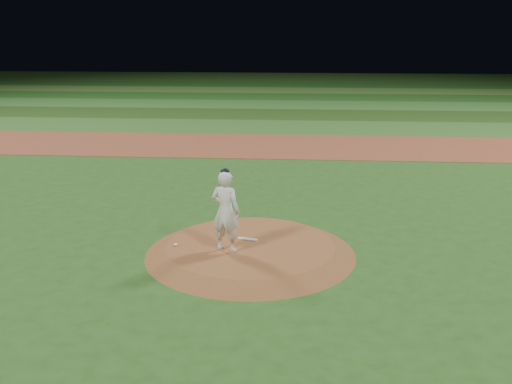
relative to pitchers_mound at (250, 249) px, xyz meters
name	(u,v)px	position (x,y,z in m)	size (l,w,h in m)	color
ground	(250,253)	(0.00, 0.00, -0.12)	(120.00, 120.00, 0.00)	#25521A
infield_dirt_band	(274,146)	(0.00, 14.00, -0.12)	(70.00, 6.00, 0.02)	brown
outfield_stripe_0	(278,127)	(0.00, 19.50, -0.12)	(70.00, 5.00, 0.02)	#2F6223
outfield_stripe_1	(280,114)	(0.00, 24.50, -0.12)	(70.00, 5.00, 0.02)	#214416
outfield_stripe_2	(283,105)	(0.00, 29.50, -0.12)	(70.00, 5.00, 0.02)	#306C27
outfield_stripe_3	(284,97)	(0.00, 34.50, -0.12)	(70.00, 5.00, 0.02)	#1E4F19
outfield_stripe_4	(286,90)	(0.00, 39.50, -0.12)	(70.00, 5.00, 0.02)	#3E6F28
outfield_stripe_5	(287,85)	(0.00, 44.50, -0.12)	(70.00, 5.00, 0.02)	#1D4E19
pitchers_mound	(250,249)	(0.00, 0.00, 0.00)	(5.50, 5.50, 0.25)	brown
pitching_rubber	(247,239)	(-0.11, 0.35, 0.14)	(0.54, 0.13, 0.03)	silver
rosin_bag	(176,245)	(-1.94, -0.24, 0.16)	(0.12, 0.12, 0.06)	white
pitcher_on_mound	(226,211)	(-0.58, -0.45, 1.18)	(0.88, 0.71, 2.15)	white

